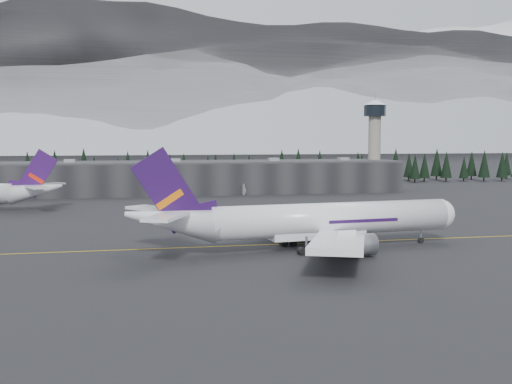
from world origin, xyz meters
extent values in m
plane|color=black|center=(0.00, 0.00, 0.00)|extent=(1400.00, 1400.00, 0.00)
cube|color=gold|center=(0.00, -2.00, 0.01)|extent=(400.00, 0.40, 0.02)
cube|color=black|center=(0.00, 125.00, 6.00)|extent=(160.00, 30.00, 12.00)
cube|color=#333335|center=(0.00, 125.00, 12.30)|extent=(160.00, 30.00, 0.60)
cylinder|color=gray|center=(75.00, 128.00, 16.00)|extent=(5.20, 5.20, 32.00)
cylinder|color=black|center=(75.00, 128.00, 33.25)|extent=(9.20, 9.20, 4.50)
cone|color=silver|center=(75.00, 128.00, 36.70)|extent=(10.00, 10.00, 2.00)
cube|color=black|center=(0.00, 162.00, 7.50)|extent=(360.00, 20.00, 15.00)
cylinder|color=white|center=(9.23, -8.70, 5.89)|extent=(49.62, 11.41, 6.42)
sphere|color=white|center=(33.72, -6.19, 5.89)|extent=(6.42, 6.42, 6.42)
cone|color=white|center=(-22.70, -11.98, 6.85)|extent=(18.54, 8.22, 9.30)
cube|color=white|center=(1.15, 7.14, 4.17)|extent=(23.81, 29.67, 2.74)
cylinder|color=gray|center=(8.14, 1.94, 2.35)|extent=(7.33, 4.75, 4.07)
cube|color=white|center=(4.54, -25.86, 4.17)|extent=(19.23, 31.00, 2.74)
cylinder|color=gray|center=(10.33, -19.35, 2.35)|extent=(7.33, 4.75, 4.07)
cube|color=#280E45|center=(-23.23, -12.03, 12.31)|extent=(13.54, 1.92, 15.94)
cube|color=orange|center=(-23.02, -12.01, 10.70)|extent=(5.25, 1.13, 3.92)
cube|color=white|center=(-25.49, -5.81, 8.35)|extent=(10.80, 12.36, 0.54)
cube|color=white|center=(-24.18, -18.58, 8.35)|extent=(9.21, 12.71, 0.54)
cylinder|color=black|center=(29.46, -6.63, 1.61)|extent=(0.54, 0.54, 3.21)
cylinder|color=black|center=(1.29, -4.68, 1.61)|extent=(0.54, 0.54, 3.21)
cylinder|color=black|center=(2.27, -14.26, 1.61)|extent=(0.54, 0.54, 3.21)
cone|color=silver|center=(-56.12, 71.13, 6.29)|extent=(17.26, 8.50, 8.54)
cube|color=#31114F|center=(-55.63, 71.05, 11.31)|extent=(12.37, 2.50, 14.64)
cube|color=red|center=(-55.83, 71.08, 9.83)|extent=(4.82, 1.32, 3.61)
cube|color=silver|center=(-55.14, 64.99, 7.67)|extent=(7.96, 11.68, 0.49)
cube|color=silver|center=(-53.22, 76.63, 7.67)|extent=(10.28, 11.17, 0.49)
imported|color=#BDBDBF|center=(-10.74, 104.71, 0.68)|extent=(2.69, 5.07, 1.36)
imported|color=#B9B8BB|center=(14.66, 109.48, 0.77)|extent=(4.71, 2.45, 1.53)
camera|label=1|loc=(-32.16, -128.62, 21.87)|focal=45.00mm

